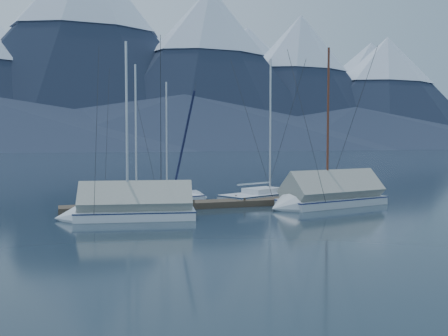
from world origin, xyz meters
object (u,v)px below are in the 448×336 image
(sailboat_open_right, at_px, (275,196))
(sailboat_covered_far, at_px, (125,210))
(sailboat_open_mid, at_px, (173,200))
(sailboat_covered_near, at_px, (325,198))
(sailboat_open_left, at_px, (145,201))
(person, at_px, (335,182))

(sailboat_open_right, distance_m, sailboat_covered_far, 11.60)
(sailboat_open_mid, bearing_deg, sailboat_covered_near, -31.73)
(sailboat_covered_far, bearing_deg, sailboat_open_left, 70.90)
(sailboat_covered_near, relative_size, sailboat_covered_far, 1.09)
(sailboat_open_left, xyz_separation_m, sailboat_open_mid, (1.80, 0.41, -0.02))
(sailboat_open_right, xyz_separation_m, sailboat_covered_far, (-10.34, -5.23, 0.28))
(sailboat_open_right, bearing_deg, sailboat_open_mid, 175.65)
(sailboat_covered_near, xyz_separation_m, person, (2.05, 2.22, 0.65))
(sailboat_open_mid, distance_m, sailboat_open_right, 6.72)
(sailboat_open_right, distance_m, sailboat_covered_near, 4.46)
(person, bearing_deg, sailboat_covered_near, 154.13)
(sailboat_open_mid, height_order, sailboat_covered_far, sailboat_covered_far)
(sailboat_open_left, distance_m, sailboat_covered_near, 10.56)
(sailboat_open_mid, xyz_separation_m, sailboat_open_right, (6.70, -0.51, 0.03))
(sailboat_open_mid, bearing_deg, sailboat_covered_far, -122.40)
(sailboat_covered_near, height_order, person, sailboat_covered_near)
(sailboat_open_left, height_order, sailboat_covered_far, sailboat_covered_far)
(sailboat_open_left, height_order, sailboat_open_right, sailboat_open_right)
(sailboat_covered_far, bearing_deg, sailboat_covered_near, 4.62)
(sailboat_open_left, bearing_deg, person, -10.63)
(sailboat_open_mid, distance_m, person, 10.23)
(sailboat_covered_far, bearing_deg, sailboat_open_mid, 57.60)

